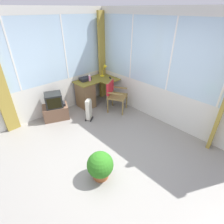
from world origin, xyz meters
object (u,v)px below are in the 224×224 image
desk_lamp (105,69)px  tv_remote (110,78)px  space_heater (89,109)px  paper_tray (85,79)px  tv_on_stand (55,108)px  wooden_armchair (113,92)px  potted_plant (100,166)px  desk (87,93)px  spray_bottle (90,78)px

desk_lamp → tv_remote: (-0.02, -0.25, -0.22)m
space_heater → tv_remote: bearing=20.0°
paper_tray → tv_on_stand: paper_tray is taller
wooden_armchair → potted_plant: size_ratio=1.67×
desk_lamp → desk: bearing=-179.1°
desk_lamp → potted_plant: size_ratio=0.68×
desk → paper_tray: paper_tray is taller
desk_lamp → paper_tray: bearing=171.7°
spray_bottle → tv_remote: bearing=-20.5°
tv_on_stand → space_heater: 0.90m
space_heater → potted_plant: 1.94m
desk_lamp → potted_plant: desk_lamp is taller
spray_bottle → potted_plant: (-1.54, -2.31, -0.60)m
desk_lamp → space_heater: desk_lamp is taller
desk_lamp → tv_remote: desk_lamp is taller
spray_bottle → tv_on_stand: 1.30m
desk → tv_remote: 0.86m
tv_on_stand → tv_remote: bearing=-7.5°
wooden_armchair → space_heater: bearing=174.8°
space_heater → tv_on_stand: bearing=134.1°
desk_lamp → space_heater: 1.52m
tv_remote → potted_plant: 3.03m
desk_lamp → wooden_armchair: size_ratio=0.41×
desk_lamp → tv_on_stand: bearing=-179.3°
desk → wooden_armchair: wooden_armchair is taller
wooden_armchair → tv_on_stand: wooden_armchair is taller
wooden_armchair → space_heater: wooden_armchair is taller
tv_on_stand → desk: bearing=0.5°
spray_bottle → tv_on_stand: bearing=179.5°
paper_tray → potted_plant: (-1.47, -2.44, -0.54)m
desk → potted_plant: 2.72m
tv_remote → desk: bearing=-166.1°
space_heater → potted_plant: size_ratio=1.11×
desk → wooden_armchair: (0.41, -0.73, 0.15)m
desk_lamp → wooden_armchair: desk_lamp is taller
spray_bottle → paper_tray: (-0.07, 0.13, -0.06)m
desk → spray_bottle: spray_bottle is taller
paper_tray → potted_plant: size_ratio=0.57×
spray_bottle → space_heater: 1.02m
space_heater → wooden_armchair: bearing=-5.2°
desk → paper_tray: (0.07, 0.11, 0.40)m
paper_tray → wooden_armchair: bearing=-67.6°
desk_lamp → potted_plant: (-2.16, -2.34, -0.73)m
desk_lamp → space_heater: (-1.17, -0.67, -0.70)m
wooden_armchair → potted_plant: bearing=-138.8°
tv_remote → wooden_armchair: size_ratio=0.17×
spray_bottle → wooden_armchair: size_ratio=0.24×
spray_bottle → space_heater: spray_bottle is taller
desk → tv_on_stand: desk is taller
space_heater → potted_plant: space_heater is taller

